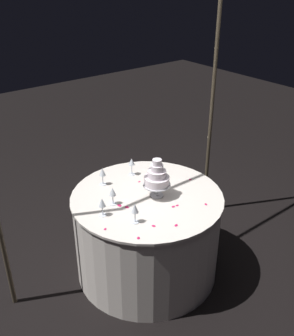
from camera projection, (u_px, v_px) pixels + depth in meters
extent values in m
plane|color=black|center=(147.00, 268.00, 3.51)|extent=(12.00, 12.00, 0.00)
cylinder|color=#473D2D|center=(212.00, 106.00, 3.79)|extent=(0.04, 0.04, 2.39)
sphere|color=#F9EAB2|center=(208.00, 181.00, 4.19)|extent=(0.02, 0.02, 0.02)
sphere|color=#F9EAB2|center=(9.00, 273.00, 3.04)|extent=(0.02, 0.02, 0.02)
sphere|color=#F9EAB2|center=(216.00, 48.00, 3.55)|extent=(0.02, 0.02, 0.02)
sphere|color=#F9EAB2|center=(210.00, 136.00, 3.95)|extent=(0.02, 0.02, 0.02)
sphere|color=#F9EAB2|center=(209.00, 137.00, 3.95)|extent=(0.02, 0.02, 0.02)
sphere|color=#F9EAB2|center=(207.00, 190.00, 4.23)|extent=(0.02, 0.02, 0.02)
cylinder|color=silver|center=(147.00, 235.00, 3.34)|extent=(1.21, 1.21, 0.74)
cylinder|color=silver|center=(147.00, 197.00, 3.16)|extent=(1.23, 1.23, 0.02)
cylinder|color=silver|center=(157.00, 195.00, 3.15)|extent=(0.11, 0.11, 0.01)
cylinder|color=silver|center=(157.00, 190.00, 3.13)|extent=(0.02, 0.02, 0.09)
cylinder|color=silver|center=(157.00, 185.00, 3.11)|extent=(0.22, 0.22, 0.01)
cylinder|color=white|center=(157.00, 181.00, 3.09)|extent=(0.20, 0.20, 0.06)
cylinder|color=white|center=(157.00, 174.00, 3.06)|extent=(0.15, 0.15, 0.06)
cylinder|color=white|center=(157.00, 168.00, 3.04)|extent=(0.10, 0.10, 0.05)
cylinder|color=white|center=(157.00, 162.00, 3.02)|extent=(0.07, 0.07, 0.05)
cylinder|color=silver|center=(135.00, 222.00, 2.84)|extent=(0.06, 0.06, 0.00)
cylinder|color=silver|center=(135.00, 217.00, 2.82)|extent=(0.01, 0.01, 0.08)
cone|color=silver|center=(135.00, 208.00, 2.78)|extent=(0.05, 0.05, 0.07)
cylinder|color=silver|center=(132.00, 174.00, 3.47)|extent=(0.06, 0.06, 0.00)
cylinder|color=silver|center=(132.00, 169.00, 3.45)|extent=(0.01, 0.01, 0.09)
cone|color=silver|center=(132.00, 162.00, 3.41)|extent=(0.05, 0.05, 0.06)
cylinder|color=silver|center=(113.00, 204.00, 3.05)|extent=(0.06, 0.06, 0.00)
cylinder|color=silver|center=(113.00, 199.00, 3.03)|extent=(0.01, 0.01, 0.08)
cone|color=silver|center=(112.00, 191.00, 3.00)|extent=(0.05, 0.05, 0.07)
cylinder|color=silver|center=(103.00, 215.00, 2.91)|extent=(0.06, 0.06, 0.00)
cylinder|color=silver|center=(103.00, 211.00, 2.89)|extent=(0.01, 0.01, 0.08)
cone|color=silver|center=(102.00, 202.00, 2.86)|extent=(0.05, 0.05, 0.07)
cylinder|color=silver|center=(103.00, 184.00, 3.32)|extent=(0.06, 0.06, 0.00)
cylinder|color=silver|center=(103.00, 180.00, 3.30)|extent=(0.01, 0.01, 0.08)
cone|color=silver|center=(102.00, 172.00, 3.26)|extent=(0.05, 0.05, 0.07)
ellipsoid|color=#C61951|center=(206.00, 204.00, 3.04)|extent=(0.02, 0.03, 0.00)
ellipsoid|color=#C61951|center=(127.00, 207.00, 3.01)|extent=(0.03, 0.04, 0.00)
ellipsoid|color=#C61951|center=(173.00, 207.00, 3.01)|extent=(0.03, 0.03, 0.00)
ellipsoid|color=#C61951|center=(177.00, 205.00, 3.03)|extent=(0.03, 0.02, 0.00)
ellipsoid|color=#C61951|center=(154.00, 226.00, 2.79)|extent=(0.03, 0.04, 0.00)
ellipsoid|color=#C61951|center=(176.00, 225.00, 2.80)|extent=(0.04, 0.03, 0.00)
ellipsoid|color=#C61951|center=(119.00, 205.00, 3.03)|extent=(0.03, 0.04, 0.00)
ellipsoid|color=#C61951|center=(138.00, 238.00, 2.67)|extent=(0.04, 0.04, 0.00)
ellipsoid|color=#C61951|center=(190.00, 179.00, 3.39)|extent=(0.02, 0.03, 0.00)
ellipsoid|color=#C61951|center=(139.00, 182.00, 3.35)|extent=(0.03, 0.02, 0.00)
ellipsoid|color=#C61951|center=(105.00, 229.00, 2.76)|extent=(0.03, 0.03, 0.00)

